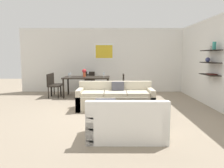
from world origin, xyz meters
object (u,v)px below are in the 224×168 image
Objects in this scene: decorative_bowl at (134,103)px; dining_chair_right_near at (120,84)px; candle_jar at (139,102)px; wine_glass_head at (88,73)px; wine_glass_right_near at (104,74)px; coffee_table at (132,112)px; wine_glass_left_far at (70,74)px; centerpiece_vase at (84,72)px; dining_chair_head at (89,81)px; sofa_beige at (115,99)px; loveseat_white at (126,123)px; wine_glass_left_near at (69,75)px; dining_chair_left_far at (55,83)px; dining_table at (87,79)px; dining_chair_left_near at (52,84)px.

dining_chair_right_near is (-0.24, 2.93, 0.09)m from decorative_bowl.
candle_jar is (0.13, 0.07, 0.00)m from decorative_bowl.
wine_glass_right_near is at bearing -40.33° from wine_glass_head.
candle_jar is (0.18, 0.05, 0.23)m from coffee_table.
wine_glass_left_far is 0.49× the size of centerpiece_vase.
candle_jar reaches higher than decorative_bowl.
wine_glass_head reaches higher than dining_chair_head.
wine_glass_head is (-1.64, 3.51, 0.46)m from candle_jar.
coffee_table is 8.56× the size of wine_glass_left_far.
decorative_bowl is (0.44, -1.14, 0.13)m from sofa_beige.
loveseat_white is 1.64× the size of dining_chair_right_near.
decorative_bowl is 2.46× the size of wine_glass_left_near.
dining_chair_head and dining_chair_right_near have the same top height.
dining_chair_head is (1.27, 0.68, 0.00)m from dining_chair_left_far.
dining_table is 0.27m from centerpiece_vase.
wine_glass_right_near reaches higher than wine_glass_left_far.
dining_chair_head is 5.90× the size of wine_glass_left_near.
sofa_beige is 5.97× the size of decorative_bowl.
coffee_table is 3.94m from wine_glass_left_far.
dining_table is at bearing 10.58° from wine_glass_left_near.
wine_glass_left_far is (0.62, -0.10, 0.35)m from dining_chair_left_far.
wine_glass_right_near reaches higher than loveseat_white.
dining_table is 1.30m from dining_chair_right_near.
wine_glass_left_near is (-1.72, 1.90, 0.56)m from sofa_beige.
wine_glass_left_far is at bearing 128.84° from sofa_beige.
wine_glass_left_far is 1.32m from wine_glass_right_near.
candle_jar is 0.09× the size of dining_chair_right_near.
dining_chair_left_far is at bearing 136.29° from sofa_beige.
dining_chair_right_near reaches higher than decorative_bowl.
dining_table is at bearing 9.87° from dining_chair_left_near.
dining_chair_left_near is (-1.27, -1.12, 0.00)m from dining_chair_head.
coffee_table is 0.73× the size of dining_table.
dining_chair_left_near is at bearing -138.63° from dining_chair_head.
sofa_beige is 1.74× the size of coffee_table.
decorative_bowl is 0.42× the size of dining_chair_left_far.
sofa_beige is at bearing -47.75° from wine_glass_left_near.
dining_chair_head is 0.60m from wine_glass_head.
wine_glass_left_far reaches higher than candle_jar.
decorative_bowl is 3.18m from wine_glass_right_near.
centerpiece_vase is at bearing 13.03° from dining_chair_left_near.
dining_chair_left_near is (-2.92, 2.86, 0.08)m from candle_jar.
wine_glass_head is (-0.00, -0.47, 0.38)m from dining_chair_head.
dining_chair_left_near is 2.91× the size of centerpiece_vase.
candle_jar is 4.31m from dining_chair_head.
wine_glass_head is (-1.24, 4.81, 0.59)m from loveseat_white.
wine_glass_head is (-1.46, 3.57, 0.69)m from coffee_table.
dining_table is at bearing -9.87° from dining_chair_left_far.
coffee_table is at bearing -57.04° from wine_glass_left_far.
coffee_table is 8.46× the size of wine_glass_left_near.
wine_glass_left_near reaches higher than candle_jar.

